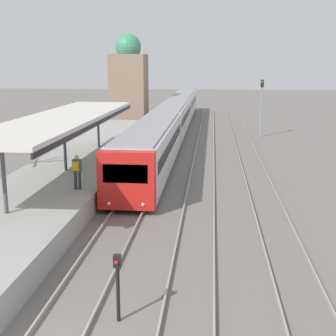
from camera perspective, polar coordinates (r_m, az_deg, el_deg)
The scene contains 6 objects.
platform_canopy at distance 26.21m, azimuth -12.53°, elevation 5.94°, with size 4.00×19.23×3.04m.
person_on_platform at distance 22.30m, azimuth -11.05°, elevation -0.15°, with size 0.40×0.40×1.66m.
train_near at distance 45.96m, azimuth 0.62°, elevation 6.21°, with size 2.65×50.69×3.08m.
signal_post_near at distance 12.85m, azimuth -6.15°, elevation -13.48°, with size 0.20×0.21×1.92m.
signal_mast_far at distance 45.24m, azimuth 11.33°, elevation 7.96°, with size 0.28×0.29×5.37m.
distant_domed_building at distance 54.76m, azimuth -4.79°, elevation 10.36°, with size 4.00×4.00×10.14m.
Camera 1 is at (3.86, -8.79, 6.82)m, focal length 50.00 mm.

